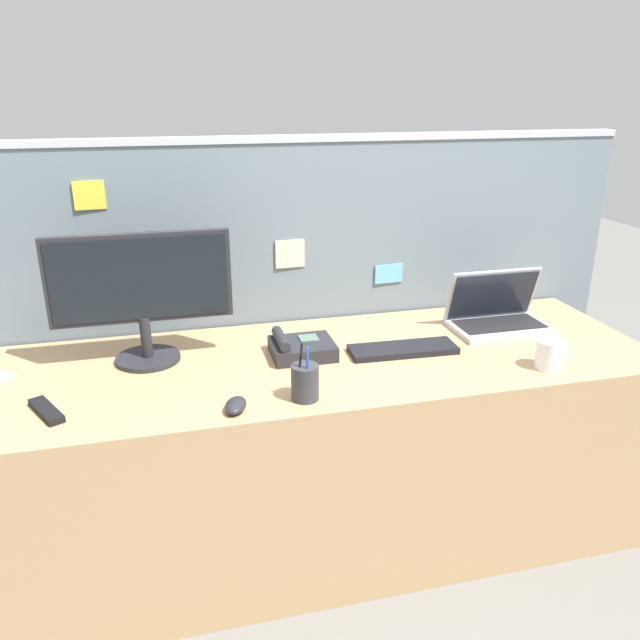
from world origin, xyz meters
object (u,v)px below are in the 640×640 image
desk_phone (301,348)px  tv_remote (46,411)px  pen_cup (305,382)px  laptop (497,313)px  desktop_monitor (141,288)px  computer_mouse_right_hand (236,405)px  keyboard_main (403,349)px  coffee_mug (550,354)px

desk_phone → tv_remote: size_ratio=1.25×
pen_cup → laptop: bearing=25.1°
desktop_monitor → laptop: size_ratio=1.61×
laptop → tv_remote: size_ratio=2.14×
pen_cup → tv_remote: bearing=172.8°
laptop → desk_phone: size_ratio=1.72×
laptop → tv_remote: bearing=-169.1°
desk_phone → pen_cup: size_ratio=1.18×
computer_mouse_right_hand → desk_phone: bearing=70.1°
keyboard_main → pen_cup: bearing=-145.9°
computer_mouse_right_hand → coffee_mug: bearing=20.4°
laptop → keyboard_main: (-0.44, -0.14, -0.04)m
desk_phone → coffee_mug: bearing=-21.3°
desk_phone → laptop: bearing=6.0°
laptop → desk_phone: 0.79m
desktop_monitor → coffee_mug: size_ratio=4.59×
laptop → pen_cup: (-0.84, -0.40, -0.00)m
pen_cup → coffee_mug: pen_cup is taller
tv_remote → coffee_mug: 1.56m
computer_mouse_right_hand → pen_cup: size_ratio=0.56×
keyboard_main → tv_remote: 1.15m
computer_mouse_right_hand → laptop: bearing=40.1°
laptop → tv_remote: laptop is taller
desktop_monitor → pen_cup: desktop_monitor is taller
desk_phone → pen_cup: (-0.06, -0.31, 0.03)m
coffee_mug → desktop_monitor: bearing=162.8°
tv_remote → coffee_mug: coffee_mug is taller
desktop_monitor → laptop: (1.29, -0.01, -0.20)m
tv_remote → desk_phone: bearing=-12.0°
keyboard_main → tv_remote: size_ratio=2.20×
desktop_monitor → pen_cup: size_ratio=3.27×
computer_mouse_right_hand → tv_remote: computer_mouse_right_hand is taller
keyboard_main → coffee_mug: (0.42, -0.24, 0.04)m
desk_phone → computer_mouse_right_hand: (-0.26, -0.33, -0.01)m
laptop → keyboard_main: laptop is taller
desk_phone → pen_cup: 0.32m
desktop_monitor → pen_cup: (0.45, -0.41, -0.20)m
laptop → pen_cup: laptop is taller
desktop_monitor → coffee_mug: desktop_monitor is taller
pen_cup → keyboard_main: bearing=31.9°
desk_phone → coffee_mug: size_ratio=1.66×
desktop_monitor → coffee_mug: (1.27, -0.40, -0.21)m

